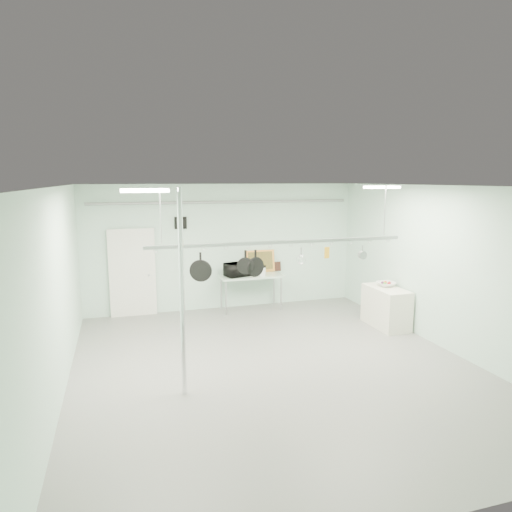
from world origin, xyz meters
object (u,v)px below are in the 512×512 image
object	(u,v)px
chrome_pole	(182,294)
side_cabinet	(386,307)
skillet_left	(201,267)
skillet_mid	(246,262)
coffee_canister	(262,272)
fruit_bowl	(386,284)
prep_table	(251,278)
microwave	(238,270)
skillet_right	(255,263)
pot_rack	(281,241)

from	to	relation	value
chrome_pole	side_cabinet	xyz separation A→B (m)	(4.85, 2.00, -1.15)
skillet_left	chrome_pole	bearing A→B (deg)	-99.50
side_cabinet	skillet_mid	xyz separation A→B (m)	(-3.61, -1.10, 1.43)
side_cabinet	coffee_canister	world-z (taller)	coffee_canister
chrome_pole	fruit_bowl	bearing A→B (deg)	23.53
skillet_mid	prep_table	bearing A→B (deg)	97.99
microwave	coffee_canister	distance (m)	0.61
skillet_mid	skillet_right	size ratio (longest dim) A/B	0.87
side_cabinet	fruit_bowl	xyz separation A→B (m)	(0.07, 0.14, 0.50)
fruit_bowl	skillet_right	distance (m)	3.81
prep_table	skillet_left	size ratio (longest dim) A/B	3.18
chrome_pole	skillet_mid	xyz separation A→B (m)	(1.24, 0.90, 0.28)
skillet_mid	skillet_right	distance (m)	0.19
chrome_pole	fruit_bowl	distance (m)	5.40
prep_table	microwave	world-z (taller)	microwave
coffee_canister	fruit_bowl	distance (m)	3.03
chrome_pole	coffee_canister	size ratio (longest dim) A/B	14.32
side_cabinet	skillet_mid	distance (m)	4.03
side_cabinet	skillet_left	distance (m)	4.75
chrome_pole	microwave	bearing A→B (deg)	65.01
pot_rack	microwave	size ratio (longest dim) A/B	7.86
pot_rack	chrome_pole	bearing A→B (deg)	-154.65
skillet_right	coffee_canister	bearing A→B (deg)	52.22
pot_rack	fruit_bowl	bearing A→B (deg)	22.35
pot_rack	microwave	bearing A→B (deg)	89.25
fruit_bowl	skillet_right	bearing A→B (deg)	-160.43
prep_table	skillet_left	bearing A→B (deg)	-119.35
microwave	prep_table	bearing A→B (deg)	169.60
microwave	skillet_left	bearing A→B (deg)	49.86
prep_table	coffee_canister	bearing A→B (deg)	-36.62
coffee_canister	fruit_bowl	xyz separation A→B (m)	(2.38, -1.88, -0.07)
chrome_pole	pot_rack	xyz separation A→B (m)	(1.90, 0.90, 0.63)
microwave	skillet_left	xyz separation A→B (m)	(-1.50, -3.27, 0.76)
chrome_pole	coffee_canister	distance (m)	4.79
prep_table	skillet_right	bearing A→B (deg)	-104.82
pot_rack	fruit_bowl	xyz separation A→B (m)	(3.02, 1.24, -1.28)
coffee_canister	fruit_bowl	bearing A→B (deg)	-38.38
side_cabinet	pot_rack	world-z (taller)	pot_rack
chrome_pole	side_cabinet	world-z (taller)	chrome_pole
skillet_left	side_cabinet	bearing A→B (deg)	30.80
pot_rack	side_cabinet	bearing A→B (deg)	20.45
side_cabinet	skillet_mid	size ratio (longest dim) A/B	2.90
side_cabinet	skillet_left	xyz separation A→B (m)	(-4.41, -1.10, 1.38)
skillet_mid	side_cabinet	bearing A→B (deg)	42.70
skillet_left	skillet_mid	distance (m)	0.80
side_cabinet	skillet_left	size ratio (longest dim) A/B	2.39
coffee_canister	skillet_mid	bearing A→B (deg)	-112.50
side_cabinet	prep_table	bearing A→B (deg)	139.21
skillet_left	skillet_right	bearing A→B (deg)	16.78
pot_rack	microwave	distance (m)	3.47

